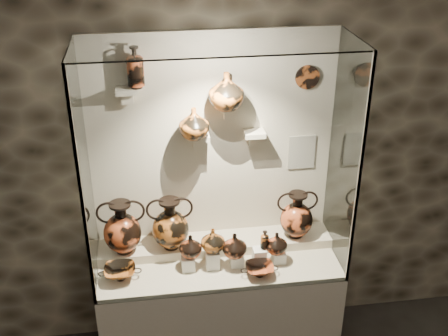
{
  "coord_description": "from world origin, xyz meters",
  "views": [
    {
      "loc": [
        -0.42,
        -1.0,
        3.25
      ],
      "look_at": [
        0.05,
        2.28,
        1.52
      ],
      "focal_mm": 45.0,
      "sensor_mm": 36.0,
      "label": 1
    }
  ],
  "objects_px": {
    "amphora_left": "(122,227)",
    "kylix_right": "(259,269)",
    "jug_a": "(191,246)",
    "jug_b": "(213,240)",
    "lekythos_tall": "(135,65)",
    "jug_c": "(234,245)",
    "jug_e": "(276,243)",
    "kylix_left": "(120,272)",
    "ovoid_vase_b": "(226,91)",
    "amphora_right": "(297,215)",
    "ovoid_vase_a": "(194,123)",
    "lekythos_small": "(265,239)",
    "amphora_mid": "(170,224)"
  },
  "relations": [
    {
      "from": "ovoid_vase_a",
      "to": "lekythos_tall",
      "type": "bearing_deg",
      "value": 170.99
    },
    {
      "from": "amphora_left",
      "to": "lekythos_tall",
      "type": "relative_size",
      "value": 1.35
    },
    {
      "from": "lekythos_small",
      "to": "ovoid_vase_a",
      "type": "bearing_deg",
      "value": 143.94
    },
    {
      "from": "jug_c",
      "to": "kylix_right",
      "type": "distance_m",
      "value": 0.23
    },
    {
      "from": "kylix_left",
      "to": "ovoid_vase_b",
      "type": "height_order",
      "value": "ovoid_vase_b"
    },
    {
      "from": "jug_c",
      "to": "lekythos_tall",
      "type": "distance_m",
      "value": 1.37
    },
    {
      "from": "jug_a",
      "to": "jug_b",
      "type": "distance_m",
      "value": 0.16
    },
    {
      "from": "amphora_left",
      "to": "kylix_right",
      "type": "distance_m",
      "value": 0.99
    },
    {
      "from": "kylix_right",
      "to": "ovoid_vase_a",
      "type": "bearing_deg",
      "value": 150.48
    },
    {
      "from": "amphora_left",
      "to": "jug_c",
      "type": "relative_size",
      "value": 2.21
    },
    {
      "from": "jug_b",
      "to": "kylix_left",
      "type": "bearing_deg",
      "value": 178.25
    },
    {
      "from": "jug_b",
      "to": "lekythos_tall",
      "type": "height_order",
      "value": "lekythos_tall"
    },
    {
      "from": "amphora_left",
      "to": "kylix_right",
      "type": "bearing_deg",
      "value": -34.62
    },
    {
      "from": "jug_a",
      "to": "lekythos_small",
      "type": "distance_m",
      "value": 0.51
    },
    {
      "from": "jug_a",
      "to": "kylix_right",
      "type": "xyz_separation_m",
      "value": [
        0.45,
        -0.15,
        -0.13
      ]
    },
    {
      "from": "amphora_mid",
      "to": "jug_b",
      "type": "xyz_separation_m",
      "value": [
        0.28,
        -0.17,
        -0.05
      ]
    },
    {
      "from": "jug_b",
      "to": "lekythos_small",
      "type": "distance_m",
      "value": 0.36
    },
    {
      "from": "lekythos_tall",
      "to": "amphora_mid",
      "type": "bearing_deg",
      "value": -11.82
    },
    {
      "from": "jug_a",
      "to": "ovoid_vase_b",
      "type": "relative_size",
      "value": 0.67
    },
    {
      "from": "amphora_left",
      "to": "ovoid_vase_a",
      "type": "distance_m",
      "value": 0.9
    },
    {
      "from": "amphora_left",
      "to": "kylix_right",
      "type": "relative_size",
      "value": 1.6
    },
    {
      "from": "jug_c",
      "to": "jug_e",
      "type": "relative_size",
      "value": 1.12
    },
    {
      "from": "kylix_left",
      "to": "lekythos_small",
      "type": "bearing_deg",
      "value": -6.92
    },
    {
      "from": "jug_a",
      "to": "kylix_left",
      "type": "distance_m",
      "value": 0.5
    },
    {
      "from": "kylix_left",
      "to": "ovoid_vase_b",
      "type": "bearing_deg",
      "value": 9.75
    },
    {
      "from": "jug_b",
      "to": "amphora_right",
      "type": "bearing_deg",
      "value": 9.51
    },
    {
      "from": "amphora_mid",
      "to": "lekythos_small",
      "type": "bearing_deg",
      "value": -40.76
    },
    {
      "from": "amphora_right",
      "to": "jug_e",
      "type": "bearing_deg",
      "value": -154.8
    },
    {
      "from": "amphora_mid",
      "to": "kylix_right",
      "type": "distance_m",
      "value": 0.69
    },
    {
      "from": "jug_c",
      "to": "ovoid_vase_a",
      "type": "bearing_deg",
      "value": 134.55
    },
    {
      "from": "amphora_left",
      "to": "kylix_left",
      "type": "height_order",
      "value": "amphora_left"
    },
    {
      "from": "kylix_left",
      "to": "amphora_mid",
      "type": "bearing_deg",
      "value": 22.48
    },
    {
      "from": "jug_c",
      "to": "ovoid_vase_b",
      "type": "xyz_separation_m",
      "value": [
        -0.02,
        0.24,
        1.03
      ]
    },
    {
      "from": "jug_b",
      "to": "amphora_left",
      "type": "bearing_deg",
      "value": 158.27
    },
    {
      "from": "kylix_right",
      "to": "jug_a",
      "type": "bearing_deg",
      "value": 176.08
    },
    {
      "from": "lekythos_small",
      "to": "ovoid_vase_b",
      "type": "height_order",
      "value": "ovoid_vase_b"
    },
    {
      "from": "amphora_left",
      "to": "amphora_mid",
      "type": "relative_size",
      "value": 1.02
    },
    {
      "from": "jug_e",
      "to": "kylix_left",
      "type": "bearing_deg",
      "value": -173.33
    },
    {
      "from": "ovoid_vase_b",
      "to": "amphora_left",
      "type": "bearing_deg",
      "value": 178.15
    },
    {
      "from": "amphora_left",
      "to": "jug_c",
      "type": "height_order",
      "value": "amphora_left"
    },
    {
      "from": "lekythos_tall",
      "to": "ovoid_vase_a",
      "type": "distance_m",
      "value": 0.53
    },
    {
      "from": "jug_b",
      "to": "jug_e",
      "type": "relative_size",
      "value": 1.08
    },
    {
      "from": "amphora_mid",
      "to": "kylix_left",
      "type": "distance_m",
      "value": 0.47
    },
    {
      "from": "jug_b",
      "to": "jug_a",
      "type": "bearing_deg",
      "value": 173.5
    },
    {
      "from": "kylix_left",
      "to": "kylix_right",
      "type": "xyz_separation_m",
      "value": [
        0.94,
        -0.1,
        -0.01
      ]
    },
    {
      "from": "amphora_mid",
      "to": "jug_b",
      "type": "bearing_deg",
      "value": -56.12
    },
    {
      "from": "jug_a",
      "to": "jug_e",
      "type": "relative_size",
      "value": 1.02
    },
    {
      "from": "amphora_left",
      "to": "ovoid_vase_b",
      "type": "xyz_separation_m",
      "value": [
        0.73,
        0.04,
        0.94
      ]
    },
    {
      "from": "jug_b",
      "to": "lekythos_small",
      "type": "relative_size",
      "value": 1.08
    },
    {
      "from": "jug_a",
      "to": "ovoid_vase_b",
      "type": "distance_m",
      "value": 1.08
    }
  ]
}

